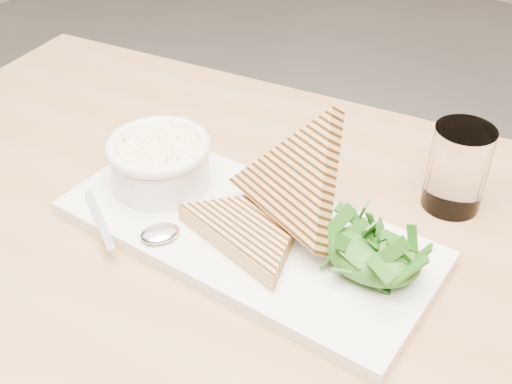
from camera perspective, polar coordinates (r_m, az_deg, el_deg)
The scene contains 13 objects.
table_top at distance 0.65m, azimuth 1.78°, elevation -11.02°, with size 1.22×0.82×0.04m, color #9C704A.
table_leg_bl at distance 1.37m, azimuth -11.23°, elevation -2.33°, with size 0.06×0.06×0.71m, color #9C704A.
platter at distance 0.70m, azimuth -0.87°, elevation -3.57°, with size 0.41×0.19×0.02m, color silver.
soup_bowl at distance 0.75m, azimuth -8.49°, elevation 2.18°, with size 0.11×0.11×0.05m, color silver.
soup at distance 0.74m, azimuth -8.69°, elevation 3.93°, with size 0.10×0.10×0.01m, color beige.
bowl_rim at distance 0.74m, azimuth -8.70°, elevation 4.06°, with size 0.12×0.12×0.01m, color silver.
sandwich_flat at distance 0.68m, azimuth -0.18°, elevation -3.18°, with size 0.17×0.17×0.02m, color tan, non-canonical shape.
sandwich_lean at distance 0.67m, azimuth 3.53°, elevation 0.94°, with size 0.17×0.17×0.10m, color tan, non-canonical shape.
salad_base at distance 0.65m, azimuth 10.38°, elevation -5.59°, with size 0.10×0.08×0.04m, color #103309.
arugula_pile at distance 0.64m, azimuth 10.47°, elevation -5.04°, with size 0.11×0.10×0.05m, color #317220, non-canonical shape.
spoon_bowl at distance 0.69m, azimuth -8.53°, elevation -3.64°, with size 0.03×0.04×0.01m, color silver.
spoon_handle at distance 0.72m, azimuth -13.76°, elevation -2.37°, with size 0.11×0.01×0.00m, color silver.
glass_near at distance 0.76m, azimuth 17.49°, elevation 2.01°, with size 0.07×0.07×0.10m, color white.
Camera 1 is at (0.27, -0.37, 1.22)m, focal length 45.00 mm.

